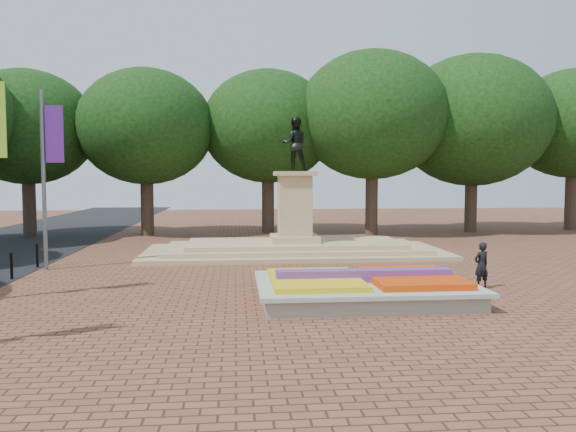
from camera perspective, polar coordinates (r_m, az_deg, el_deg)
The scene contains 5 objects.
ground at distance 18.71m, azimuth 3.27°, elevation -7.24°, with size 90.00×90.00×0.00m, color brown.
flower_bed at distance 16.90m, azimuth 7.77°, elevation -7.18°, with size 6.30×4.30×0.91m.
monument at distance 26.43m, azimuth 0.67°, elevation -2.00°, with size 14.00×6.00×6.40m.
tree_row_back at distance 36.63m, azimuth 2.69°, elevation 8.74°, with size 44.80×8.80×10.43m.
pedestrian at distance 19.40m, azimuth 19.05°, elevation -4.76°, with size 0.56×0.36×1.52m, color black.
Camera 1 is at (-2.76, -18.14, 3.64)m, focal length 35.00 mm.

